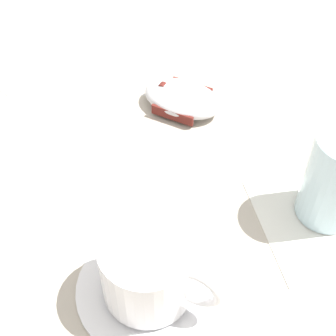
# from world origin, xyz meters

# --- Properties ---
(ground_plane) EXTENTS (3.00, 3.00, 0.00)m
(ground_plane) POSITION_xyz_m (0.00, 0.00, 0.00)
(ground_plane) COLOR #B2A899
(saucer) EXTENTS (0.14, 0.14, 0.01)m
(saucer) POSITION_xyz_m (-0.07, 0.11, 0.00)
(saucer) COLOR white
(saucer) RESTS_ON ground
(coffee_cup) EXTENTS (0.11, 0.09, 0.07)m
(coffee_cup) POSITION_xyz_m (-0.07, 0.11, 0.05)
(coffee_cup) COLOR white
(coffee_cup) RESTS_ON saucer
(computer_mouse) EXTENTS (0.13, 0.11, 0.03)m
(computer_mouse) POSITION_xyz_m (0.14, -0.07, 0.02)
(computer_mouse) COLOR silver
(computer_mouse) RESTS_ON ground
(mouse_cable) EXTENTS (0.28, 0.23, 0.00)m
(mouse_cable) POSITION_xyz_m (0.30, 0.09, 0.00)
(mouse_cable) COLOR white
(mouse_cable) RESTS_ON ground
(napkin_under_glass) EXTENTS (0.18, 0.18, 0.00)m
(napkin_under_glass) POSITION_xyz_m (-0.10, -0.10, 0.00)
(napkin_under_glass) COLOR silver
(napkin_under_glass) RESTS_ON ground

